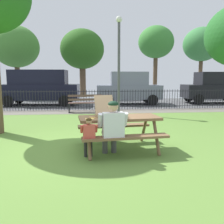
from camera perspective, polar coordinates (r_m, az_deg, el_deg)
ground at (r=6.99m, az=-7.63°, el=-5.53°), size 28.00×10.75×0.02m
cobblestone_walkway at (r=11.58m, az=-6.81°, el=0.03°), size 28.00×1.40×0.01m
street_asphalt at (r=15.29m, az=-6.51°, el=2.04°), size 28.00×6.09×0.01m
picnic_table_foreground at (r=5.42m, az=1.75°, el=-2.91°), size 1.94×1.66×0.79m
pizza_box_open at (r=5.43m, az=-1.52°, el=0.14°), size 0.54×0.61×0.47m
pizza_slice_on_table at (r=5.18m, az=-5.20°, el=-1.46°), size 0.28×0.29×0.02m
adult_at_table at (r=4.88m, az=0.07°, el=-3.47°), size 0.63×0.62×1.19m
child_at_table at (r=4.81m, az=-5.57°, el=-5.35°), size 0.35×0.35×0.86m
iron_fence_streetside at (r=12.21m, az=-6.78°, el=2.94°), size 21.22×0.03×1.02m
park_bench_center at (r=11.39m, az=-6.44°, el=2.03°), size 1.63×0.57×0.85m
lamp_post_walkway at (r=10.93m, az=1.66°, el=13.34°), size 0.28×0.28×4.31m
parked_car_left at (r=14.89m, az=-16.91°, el=5.82°), size 4.68×2.13×2.08m
parked_car_center at (r=14.81m, az=4.01°, el=5.81°), size 3.97×1.96×1.98m
parked_car_right at (r=16.65m, az=23.30°, el=5.43°), size 3.99×2.01×1.98m
far_tree_midleft at (r=21.16m, az=-21.99°, el=14.24°), size 3.66×3.66×5.73m
far_tree_center at (r=20.35m, az=-7.13°, el=14.60°), size 3.58×3.58×5.56m
far_tree_midright at (r=21.20m, az=10.48°, el=16.00°), size 2.98×2.98×5.93m
far_tree_right at (r=22.60m, az=20.70°, el=14.83°), size 3.19×3.19×5.89m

